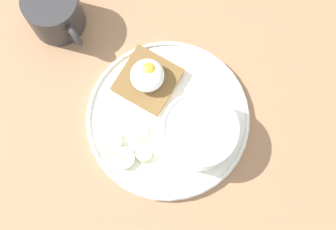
# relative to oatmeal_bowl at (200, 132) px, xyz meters

# --- Properties ---
(ground_plane) EXTENTS (1.20, 1.20, 0.02)m
(ground_plane) POSITION_rel_oatmeal_bowl_xyz_m (0.01, 0.05, -0.05)
(ground_plane) COLOR #A07351
(ground_plane) RESTS_ON ground
(plate) EXTENTS (0.26, 0.26, 0.02)m
(plate) POSITION_rel_oatmeal_bowl_xyz_m (0.01, 0.05, -0.03)
(plate) COLOR white
(plate) RESTS_ON ground_plane
(oatmeal_bowl) EXTENTS (0.11, 0.11, 0.06)m
(oatmeal_bowl) POSITION_rel_oatmeal_bowl_xyz_m (0.00, 0.00, 0.00)
(oatmeal_bowl) COLOR white
(oatmeal_bowl) RESTS_ON plate
(toast_slice) EXTENTS (0.10, 0.10, 0.02)m
(toast_slice) POSITION_rel_oatmeal_bowl_xyz_m (0.05, 0.11, -0.02)
(toast_slice) COLOR brown
(toast_slice) RESTS_ON plate
(poached_egg) EXTENTS (0.05, 0.05, 0.04)m
(poached_egg) POSITION_rel_oatmeal_bowl_xyz_m (0.06, 0.11, 0.00)
(poached_egg) COLOR white
(poached_egg) RESTS_ON toast_slice
(banana_slice_front) EXTENTS (0.04, 0.04, 0.02)m
(banana_slice_front) POSITION_rel_oatmeal_bowl_xyz_m (-0.06, 0.07, -0.02)
(banana_slice_front) COLOR beige
(banana_slice_front) RESTS_ON plate
(banana_slice_left) EXTENTS (0.05, 0.05, 0.02)m
(banana_slice_left) POSITION_rel_oatmeal_bowl_xyz_m (-0.06, 0.12, -0.02)
(banana_slice_left) COLOR #F9EFBE
(banana_slice_left) RESTS_ON plate
(banana_slice_back) EXTENTS (0.05, 0.05, 0.02)m
(banana_slice_back) POSITION_rel_oatmeal_bowl_xyz_m (-0.07, 0.10, -0.02)
(banana_slice_back) COLOR beige
(banana_slice_back) RESTS_ON plate
(banana_slice_right) EXTENTS (0.03, 0.03, 0.01)m
(banana_slice_right) POSITION_rel_oatmeal_bowl_xyz_m (-0.03, 0.09, -0.02)
(banana_slice_right) COLOR beige
(banana_slice_right) RESTS_ON plate
(coffee_mug) EXTENTS (0.09, 0.11, 0.08)m
(coffee_mug) POSITION_rel_oatmeal_bowl_xyz_m (0.10, 0.28, 0.00)
(coffee_mug) COLOR #2E2E2F
(coffee_mug) RESTS_ON ground_plane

